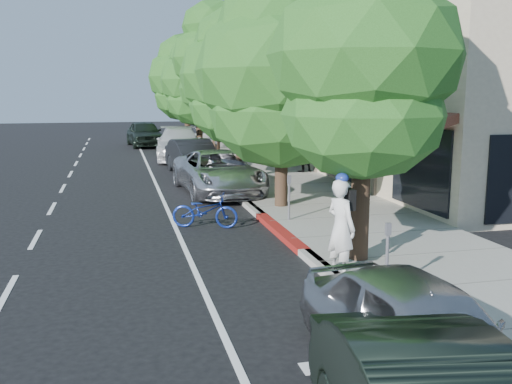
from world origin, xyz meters
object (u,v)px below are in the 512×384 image
object	(u,v)px
cyclist	(341,228)
near_car_a	(419,333)
white_pickup	(179,144)
street_tree_5	(187,78)
silver_suv	(218,172)
street_tree_2	(240,77)
pedestrian	(303,153)
street_tree_1	(282,74)
dark_sedan	(193,157)
street_tree_4	(199,81)
street_tree_0	(365,60)
street_tree_3	(215,61)
bicycle	(205,211)
dark_suv_far	(145,133)

from	to	relation	value
cyclist	near_car_a	xyz separation A→B (m)	(-0.75, -4.43, -0.28)
white_pickup	near_car_a	xyz separation A→B (m)	(0.23, -25.52, -0.15)
street_tree_5	silver_suv	size ratio (longest dim) A/B	1.38
street_tree_2	street_tree_5	world-z (taller)	street_tree_5
pedestrian	street_tree_1	bearing A→B (deg)	50.78
cyclist	dark_sedan	size ratio (longest dim) A/B	0.42
street_tree_4	street_tree_5	world-z (taller)	street_tree_5
white_pickup	street_tree_4	bearing A→B (deg)	69.70
street_tree_0	street_tree_4	xyz separation A→B (m)	(0.00, 24.00, -0.03)
near_car_a	pedestrian	bearing A→B (deg)	70.52
street_tree_1	pedestrian	bearing A→B (deg)	66.67
street_tree_3	cyclist	bearing A→B (deg)	-92.01
street_tree_4	bicycle	world-z (taller)	street_tree_4
street_tree_0	bicycle	size ratio (longest dim) A/B	3.80
bicycle	pedestrian	size ratio (longest dim) A/B	1.07
street_tree_1	white_pickup	xyz separation A→B (m)	(-1.63, 14.54, -3.38)
street_tree_3	bicycle	size ratio (longest dim) A/B	4.50
street_tree_0	white_pickup	bearing A→B (deg)	94.54
street_tree_3	white_pickup	bearing A→B (deg)	122.71
street_tree_4	near_car_a	size ratio (longest dim) A/B	1.68
street_tree_2	silver_suv	bearing A→B (deg)	-118.85
white_pickup	pedestrian	world-z (taller)	pedestrian
bicycle	dark_sedan	size ratio (longest dim) A/B	0.38
street_tree_0	street_tree_5	distance (m)	30.00
street_tree_4	street_tree_3	bearing A→B (deg)	-90.00
street_tree_5	near_car_a	bearing A→B (deg)	-92.29
dark_sedan	white_pickup	world-z (taller)	white_pickup
street_tree_1	cyclist	xyz separation A→B (m)	(-0.65, -6.55, -3.25)
street_tree_2	near_car_a	xyz separation A→B (m)	(-1.40, -16.98, -3.56)
street_tree_0	pedestrian	size ratio (longest dim) A/B	4.06
street_tree_3	pedestrian	size ratio (longest dim) A/B	4.82
street_tree_2	bicycle	distance (m)	9.07
white_pickup	pedestrian	xyz separation A→B (m)	(4.73, -7.35, 0.14)
dark_sedan	near_car_a	world-z (taller)	dark_sedan
street_tree_4	street_tree_5	size ratio (longest dim) A/B	0.92
street_tree_2	pedestrian	distance (m)	4.67
street_tree_5	street_tree_4	bearing A→B (deg)	-90.00
street_tree_5	white_pickup	size ratio (longest dim) A/B	1.30
street_tree_0	silver_suv	size ratio (longest dim) A/B	1.23
street_tree_0	dark_sedan	size ratio (longest dim) A/B	1.46
street_tree_4	dark_suv_far	world-z (taller)	street_tree_4
street_tree_1	bicycle	world-z (taller)	street_tree_1
street_tree_1	pedestrian	distance (m)	8.47
street_tree_4	street_tree_1	bearing A→B (deg)	-90.00
cyclist	bicycle	size ratio (longest dim) A/B	1.09
street_tree_4	street_tree_5	xyz separation A→B (m)	(0.00, 6.00, 0.32)
street_tree_3	dark_sedan	xyz separation A→B (m)	(-1.64, -3.36, -4.44)
street_tree_1	near_car_a	size ratio (longest dim) A/B	1.71
street_tree_1	street_tree_2	world-z (taller)	street_tree_1
cyclist	dark_suv_far	size ratio (longest dim) A/B	0.39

